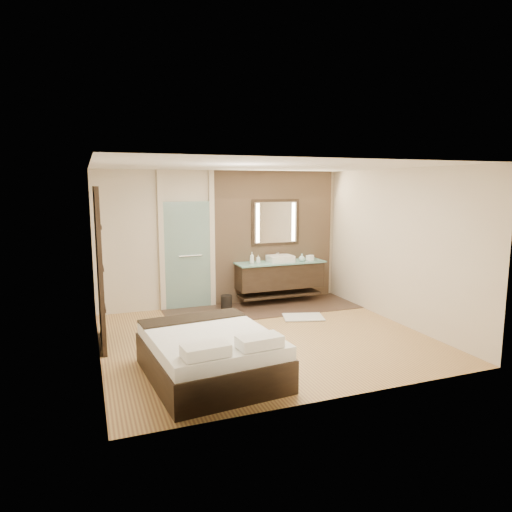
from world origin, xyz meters
name	(u,v)px	position (x,y,z in m)	size (l,w,h in m)	color
floor	(265,337)	(0.00, 0.00, 0.00)	(5.00, 5.00, 0.00)	#8F5D3C
tile_strip	(263,308)	(0.60, 1.60, 0.01)	(3.80, 1.30, 0.01)	#392A1F
stone_wall	(274,237)	(1.10, 2.21, 1.35)	(2.60, 0.08, 2.70)	#A07B5B
vanity	(280,275)	(1.10, 1.92, 0.58)	(1.85, 0.55, 0.88)	black
mirror_unit	(276,222)	(1.10, 2.16, 1.65)	(1.06, 0.04, 0.96)	black
frosted_door	(187,251)	(-0.75, 2.20, 1.14)	(1.10, 0.12, 2.70)	silver
shoji_partition	(100,266)	(-2.43, 0.60, 1.21)	(0.06, 1.20, 2.40)	black
bed	(211,354)	(-1.20, -1.16, 0.30)	(1.66, 1.99, 0.72)	black
bath_mat	(303,317)	(1.06, 0.75, 0.02)	(0.72, 0.50, 0.02)	silver
waste_bin	(226,302)	(-0.07, 1.85, 0.14)	(0.22, 0.22, 0.27)	black
tissue_box	(310,258)	(1.75, 1.85, 0.92)	(0.12, 0.12, 0.10)	white
soap_bottle_a	(252,258)	(0.48, 1.89, 0.98)	(0.09, 0.09, 0.23)	silver
soap_bottle_b	(258,259)	(0.65, 1.98, 0.94)	(0.07, 0.07, 0.15)	#B2B2B2
soap_bottle_c	(302,257)	(1.53, 1.79, 0.94)	(0.12, 0.12, 0.16)	#A5CFC9
cup	(311,257)	(1.82, 1.93, 0.91)	(0.12, 0.12, 0.10)	silver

